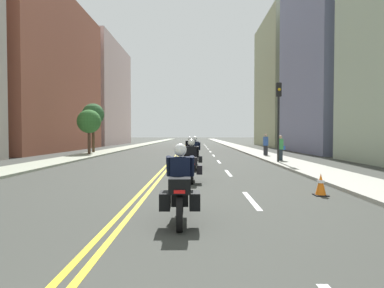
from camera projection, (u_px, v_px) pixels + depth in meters
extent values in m
plane|color=#363833|center=(185.00, 146.00, 48.57)|extent=(264.00, 264.00, 0.00)
cube|color=#959B87|center=(138.00, 145.00, 48.66)|extent=(2.29, 144.00, 0.12)
cube|color=#A1A096|center=(233.00, 146.00, 48.49)|extent=(2.29, 144.00, 0.12)
cube|color=yellow|center=(185.00, 146.00, 48.58)|extent=(0.12, 132.00, 0.01)
cube|color=yellow|center=(186.00, 146.00, 48.57)|extent=(0.12, 132.00, 0.01)
cube|color=silver|center=(251.00, 200.00, 8.56)|extent=(0.14, 2.40, 0.01)
cube|color=silver|center=(228.00, 173.00, 14.56)|extent=(0.14, 2.40, 0.01)
cube|color=silver|center=(219.00, 162.00, 20.55)|extent=(0.14, 2.40, 0.01)
cube|color=silver|center=(214.00, 155.00, 26.55)|extent=(0.14, 2.40, 0.01)
cube|color=silver|center=(210.00, 152.00, 32.55)|extent=(0.14, 2.40, 0.01)
cube|color=silver|center=(208.00, 149.00, 38.54)|extent=(0.14, 2.40, 0.01)
cube|color=silver|center=(206.00, 147.00, 44.54)|extent=(0.14, 2.40, 0.01)
cube|color=silver|center=(205.00, 145.00, 50.54)|extent=(0.14, 2.40, 0.01)
cube|color=silver|center=(204.00, 144.00, 56.54)|extent=(0.14, 2.40, 0.01)
cube|color=#96523E|center=(41.00, 74.00, 34.07)|extent=(6.77, 20.29, 16.35)
cube|color=#2D3847|center=(10.00, 112.00, 34.24)|extent=(0.04, 17.05, 0.90)
cube|color=#2D3847|center=(9.00, 84.00, 34.14)|extent=(0.04, 17.05, 0.90)
cube|color=#2D3847|center=(9.00, 56.00, 34.05)|extent=(0.04, 17.05, 0.90)
cube|color=#2D3847|center=(8.00, 27.00, 33.96)|extent=(0.04, 17.05, 0.90)
cube|color=slate|center=(337.00, 0.00, 31.32)|extent=(7.60, 13.34, 29.77)
cube|color=#2D3847|center=(375.00, 76.00, 31.50)|extent=(0.04, 11.20, 0.90)
cube|color=#2D3847|center=(376.00, 20.00, 31.33)|extent=(0.04, 11.20, 0.90)
cube|color=#C6A7A4|center=(96.00, 95.00, 55.24)|extent=(8.31, 18.70, 17.20)
cube|color=#2D3847|center=(72.00, 120.00, 55.42)|extent=(0.04, 15.71, 0.90)
cube|color=#2D3847|center=(71.00, 64.00, 55.13)|extent=(0.04, 15.71, 0.90)
cube|color=#9BA37C|center=(286.00, 83.00, 47.35)|extent=(6.77, 14.56, 18.62)
cube|color=#2D3847|center=(309.00, 115.00, 47.45)|extent=(0.04, 12.23, 0.90)
cube|color=#2D3847|center=(310.00, 45.00, 47.14)|extent=(0.04, 12.23, 0.90)
cylinder|color=black|center=(181.00, 197.00, 7.31)|extent=(0.13, 0.65, 0.64)
cylinder|color=black|center=(180.00, 214.00, 5.80)|extent=(0.13, 0.65, 0.64)
cube|color=silver|center=(181.00, 182.00, 7.30)|extent=(0.15, 0.32, 0.04)
cube|color=black|center=(180.00, 191.00, 6.55)|extent=(0.36, 1.15, 0.40)
cube|color=black|center=(180.00, 186.00, 5.86)|extent=(0.41, 0.37, 0.28)
cube|color=red|center=(179.00, 192.00, 5.68)|extent=(0.20, 0.04, 0.06)
cube|color=black|center=(165.00, 201.00, 6.09)|extent=(0.21, 0.45, 0.32)
cube|color=black|center=(195.00, 200.00, 6.10)|extent=(0.21, 0.45, 0.32)
cube|color=#B2C1CC|center=(181.00, 170.00, 7.02)|extent=(0.36, 0.13, 0.36)
cube|color=black|center=(180.00, 169.00, 6.48)|extent=(0.41, 0.27, 0.50)
cylinder|color=black|center=(169.00, 166.00, 6.63)|extent=(0.11, 0.28, 0.45)
cylinder|color=black|center=(192.00, 166.00, 6.64)|extent=(0.11, 0.28, 0.45)
sphere|color=white|center=(180.00, 150.00, 6.50)|extent=(0.26, 0.26, 0.26)
cylinder|color=black|center=(191.00, 170.00, 12.92)|extent=(0.13, 0.61, 0.61)
cylinder|color=black|center=(192.00, 176.00, 11.28)|extent=(0.13, 0.61, 0.61)
cube|color=silver|center=(191.00, 162.00, 12.91)|extent=(0.15, 0.32, 0.04)
cube|color=black|center=(191.00, 165.00, 12.09)|extent=(0.35, 1.25, 0.40)
cube|color=black|center=(192.00, 161.00, 11.35)|extent=(0.41, 0.37, 0.28)
cube|color=red|center=(192.00, 164.00, 11.16)|extent=(0.20, 0.04, 0.06)
cube|color=black|center=(184.00, 170.00, 11.60)|extent=(0.21, 0.45, 0.32)
cube|color=black|center=(199.00, 170.00, 11.61)|extent=(0.21, 0.45, 0.32)
cube|color=#B2C1CC|center=(191.00, 155.00, 12.60)|extent=(0.36, 0.13, 0.36)
cube|color=black|center=(191.00, 153.00, 12.03)|extent=(0.41, 0.27, 0.53)
cylinder|color=black|center=(185.00, 152.00, 12.17)|extent=(0.11, 0.28, 0.45)
cylinder|color=black|center=(198.00, 152.00, 12.18)|extent=(0.11, 0.28, 0.45)
sphere|color=white|center=(191.00, 143.00, 12.04)|extent=(0.26, 0.26, 0.26)
cylinder|color=black|center=(195.00, 161.00, 17.45)|extent=(0.12, 0.65, 0.65)
cylinder|color=black|center=(195.00, 163.00, 15.83)|extent=(0.12, 0.65, 0.65)
cube|color=silver|center=(195.00, 154.00, 17.43)|extent=(0.14, 0.32, 0.04)
cube|color=black|center=(195.00, 157.00, 16.63)|extent=(0.33, 1.23, 0.40)
cube|color=black|center=(195.00, 153.00, 15.90)|extent=(0.40, 0.36, 0.28)
cube|color=red|center=(195.00, 155.00, 15.71)|extent=(0.20, 0.03, 0.06)
cube|color=black|center=(189.00, 159.00, 16.15)|extent=(0.20, 0.44, 0.32)
cube|color=black|center=(200.00, 159.00, 16.14)|extent=(0.20, 0.44, 0.32)
cube|color=#B2C1CC|center=(195.00, 149.00, 17.13)|extent=(0.36, 0.12, 0.36)
cube|color=black|center=(195.00, 147.00, 16.57)|extent=(0.40, 0.26, 0.58)
cylinder|color=black|center=(190.00, 146.00, 16.72)|extent=(0.10, 0.28, 0.45)
cylinder|color=black|center=(199.00, 146.00, 16.71)|extent=(0.10, 0.28, 0.45)
sphere|color=white|center=(195.00, 139.00, 16.58)|extent=(0.26, 0.26, 0.26)
cylinder|color=black|center=(189.00, 155.00, 22.16)|extent=(0.17, 0.68, 0.68)
cylinder|color=black|center=(190.00, 157.00, 20.53)|extent=(0.17, 0.68, 0.68)
cube|color=silver|center=(189.00, 150.00, 22.15)|extent=(0.16, 0.33, 0.04)
cube|color=black|center=(190.00, 151.00, 21.34)|extent=(0.38, 1.26, 0.40)
cube|color=black|center=(190.00, 149.00, 20.60)|extent=(0.42, 0.38, 0.28)
cube|color=red|center=(190.00, 150.00, 20.41)|extent=(0.20, 0.04, 0.06)
cube|color=black|center=(186.00, 153.00, 20.84)|extent=(0.22, 0.45, 0.32)
cube|color=black|center=(194.00, 153.00, 20.86)|extent=(0.22, 0.45, 0.32)
cube|color=#B2C1CC|center=(190.00, 145.00, 21.85)|extent=(0.37, 0.14, 0.36)
cube|color=black|center=(190.00, 145.00, 21.27)|extent=(0.41, 0.28, 0.52)
cylinder|color=black|center=(186.00, 144.00, 21.41)|extent=(0.11, 0.29, 0.45)
cylinder|color=black|center=(193.00, 144.00, 21.43)|extent=(0.11, 0.29, 0.45)
sphere|color=white|center=(190.00, 139.00, 21.29)|extent=(0.26, 0.26, 0.26)
cube|color=black|center=(321.00, 195.00, 9.22)|extent=(0.37, 0.37, 0.03)
cone|color=orange|center=(321.00, 184.00, 9.21)|extent=(0.30, 0.30, 0.61)
cylinder|color=white|center=(321.00, 181.00, 9.21)|extent=(0.20, 0.20, 0.08)
cylinder|color=black|center=(278.00, 130.00, 19.05)|extent=(0.12, 0.12, 4.04)
cube|color=black|center=(279.00, 90.00, 18.98)|extent=(0.28, 0.28, 0.80)
sphere|color=yellow|center=(279.00, 89.00, 18.83)|extent=(0.18, 0.18, 0.18)
cube|color=#212B33|center=(280.00, 156.00, 20.12)|extent=(0.32, 0.26, 0.82)
cube|color=#3D9A50|center=(280.00, 144.00, 20.10)|extent=(0.40, 0.30, 0.65)
sphere|color=tan|center=(280.00, 137.00, 20.08)|extent=(0.22, 0.22, 0.22)
cube|color=blue|center=(284.00, 148.00, 20.05)|extent=(0.18, 0.13, 0.24)
cube|color=#28292E|center=(266.00, 151.00, 25.16)|extent=(0.34, 0.33, 0.87)
cube|color=#385EAE|center=(266.00, 141.00, 25.14)|extent=(0.42, 0.40, 0.69)
sphere|color=tan|center=(266.00, 135.00, 25.12)|extent=(0.22, 0.22, 0.22)
cylinder|color=#4F3924|center=(93.00, 138.00, 29.45)|extent=(0.24, 0.24, 2.89)
sphere|color=#326134|center=(93.00, 114.00, 29.38)|extent=(1.98, 1.98, 1.98)
cylinder|color=#4C3526|center=(89.00, 142.00, 27.12)|extent=(0.24, 0.24, 2.15)
sphere|color=#326B2E|center=(89.00, 121.00, 27.07)|extent=(1.99, 1.99, 1.99)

